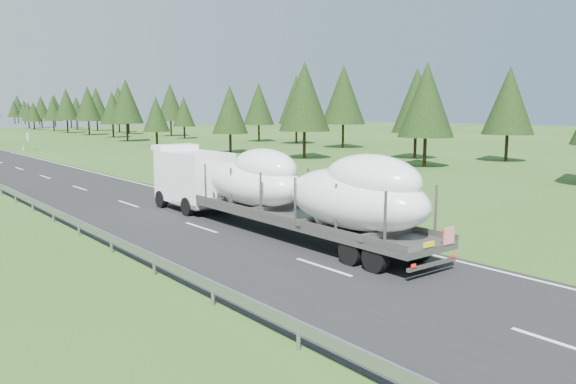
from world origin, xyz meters
TOP-DOWN VIEW (x-y plane):
  - ground at (0.00, 0.00)m, footprint 400.00×400.00m
  - highway_sign at (7.20, 80.00)m, footprint 0.08×0.90m
  - tree_line_right at (39.87, 109.37)m, footprint 27.26×331.95m
  - boat_truck at (2.23, 14.72)m, footprint 3.33×19.93m

SIDE VIEW (x-z plane):
  - ground at x=0.00m, z-range 0.00..0.00m
  - highway_sign at x=7.20m, z-range 0.51..3.11m
  - boat_truck at x=2.23m, z-range 0.20..4.31m
  - tree_line_right at x=39.87m, z-range 0.69..13.28m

